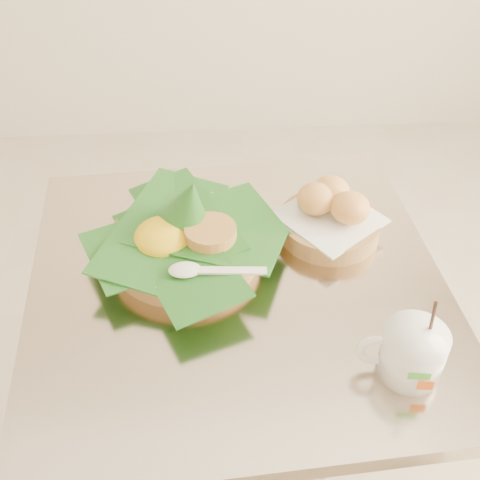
{
  "coord_description": "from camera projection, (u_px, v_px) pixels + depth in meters",
  "views": [
    {
      "loc": [
        0.06,
        -0.69,
        1.47
      ],
      "look_at": [
        0.11,
        0.06,
        0.82
      ],
      "focal_mm": 45.0,
      "sensor_mm": 36.0,
      "label": 1
    }
  ],
  "objects": [
    {
      "name": "cafe_table",
      "position": [
        238.0,
        361.0,
        1.17
      ],
      "size": [
        0.75,
        0.75,
        0.75
      ],
      "rotation": [
        0.0,
        0.0,
        0.07
      ],
      "color": "gray",
      "rests_on": "floor"
    },
    {
      "name": "rice_basket",
      "position": [
        185.0,
        235.0,
        1.04
      ],
      "size": [
        0.33,
        0.33,
        0.17
      ],
      "rotation": [
        0.0,
        0.0,
        0.24
      ],
      "color": "#AC814A",
      "rests_on": "cafe_table"
    },
    {
      "name": "bread_basket",
      "position": [
        330.0,
        215.0,
        1.09
      ],
      "size": [
        0.22,
        0.22,
        0.1
      ],
      "rotation": [
        0.0,
        0.0,
        -0.13
      ],
      "color": "#AC814A",
      "rests_on": "cafe_table"
    },
    {
      "name": "coffee_mug",
      "position": [
        411.0,
        351.0,
        0.85
      ],
      "size": [
        0.13,
        0.1,
        0.16
      ],
      "rotation": [
        0.0,
        0.0,
        -0.12
      ],
      "color": "white",
      "rests_on": "cafe_table"
    }
  ]
}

